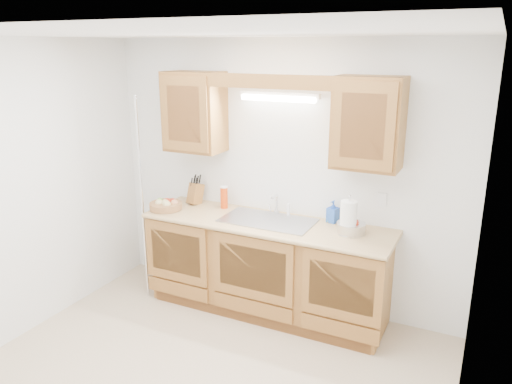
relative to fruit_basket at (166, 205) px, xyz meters
The scene contains 17 objects.
room 1.52m from the fruit_basket, 46.31° to the right, with size 3.52×3.50×2.50m.
base_cabinets 1.15m from the fruit_basket, ahead, with size 2.20×0.60×0.86m, color #94612B.
countertop 1.04m from the fruit_basket, ahead, with size 2.30×0.63×0.04m, color tan.
upper_cabinet_left 0.94m from the fruit_basket, 52.04° to the left, with size 0.55×0.33×0.75m, color #94612B.
upper_cabinet_right 2.07m from the fruit_basket, ahead, with size 0.55×0.33×0.75m, color #94612B.
valance 1.58m from the fruit_basket, ahead, with size 2.20×0.05×0.12m, color #94612B.
fluorescent_fixture 1.51m from the fruit_basket, 18.19° to the left, with size 0.76×0.08×0.08m.
sink 1.04m from the fruit_basket, ahead, with size 0.84×0.46×0.36m.
wire_shelf_pole 0.23m from the fruit_basket, 139.81° to the right, with size 0.03×0.03×2.00m, color silver.
outlet_plate 2.03m from the fruit_basket, 11.80° to the left, with size 0.08×0.01×0.12m, color white.
fruit_basket is the anchor object (origin of this frame).
knife_block 0.33m from the fruit_basket, 60.32° to the left, with size 0.14×0.19×0.30m.
orange_canister 0.57m from the fruit_basket, 29.82° to the left, with size 0.09×0.09×0.22m.
soap_bottle 1.61m from the fruit_basket, 12.56° to the left, with size 0.09×0.09×0.20m, color blue.
sponge 1.61m from the fruit_basket, 12.97° to the left, with size 0.13×0.10×0.02m.
paper_towel 1.78m from the fruit_basket, ahead, with size 0.17×0.17×0.35m.
apple_bowl 1.80m from the fruit_basket, ahead, with size 0.31×0.31×0.13m.
Camera 1 is at (1.77, -2.68, 2.43)m, focal length 35.00 mm.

